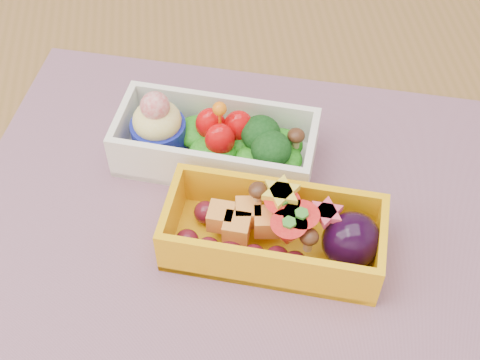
{
  "coord_description": "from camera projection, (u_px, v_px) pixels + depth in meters",
  "views": [
    {
      "loc": [
        -0.03,
        -0.34,
        1.25
      ],
      "look_at": [
        0.01,
        0.03,
        0.79
      ],
      "focal_mm": 49.63,
      "sensor_mm": 36.0,
      "label": 1
    }
  ],
  "objects": [
    {
      "name": "bento_yellow",
      "position": [
        278.0,
        232.0,
        0.57
      ],
      "size": [
        0.2,
        0.13,
        0.06
      ],
      "rotation": [
        0.0,
        0.0,
        -0.29
      ],
      "color": "#FFB20D",
      "rests_on": "placemat"
    },
    {
      "name": "bento_white",
      "position": [
        215.0,
        142.0,
        0.63
      ],
      "size": [
        0.21,
        0.14,
        0.08
      ],
      "rotation": [
        0.0,
        0.0,
        -0.31
      ],
      "color": "white",
      "rests_on": "placemat"
    },
    {
      "name": "table",
      "position": [
        234.0,
        289.0,
        0.68
      ],
      "size": [
        1.2,
        0.8,
        0.75
      ],
      "color": "brown",
      "rests_on": "ground"
    },
    {
      "name": "placemat",
      "position": [
        233.0,
        211.0,
        0.62
      ],
      "size": [
        0.58,
        0.51,
        0.0
      ],
      "primitive_type": "cube",
      "rotation": [
        0.0,
        0.0,
        -0.29
      ],
      "color": "gray",
      "rests_on": "table"
    }
  ]
}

